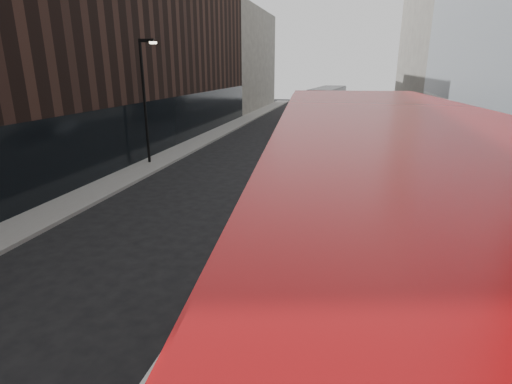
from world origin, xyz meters
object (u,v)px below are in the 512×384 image
Objects in this scene: red_bus at (394,323)px; car_c at (357,142)px; street_lamp at (145,94)px; grey_bus at (327,103)px; car_a at (333,198)px; car_b at (323,138)px.

red_bus is 23.59m from car_c.
street_lamp reaches higher than car_c.
car_c is (3.11, -16.75, -1.15)m from grey_bus.
car_c is (0.98, 12.19, 0.14)m from car_a.
car_a is 0.70× the size of car_c.
grey_bus is at bearing 102.34° from car_c.
street_lamp reaches higher than car_b.
car_c is at bearing 27.04° from street_lamp.
car_a is 12.23m from car_c.
street_lamp is 13.15m from car_a.
car_b is (0.72, -14.95, -1.26)m from grey_bus.
grey_bus reaches higher than car_a.
car_b is (9.74, 8.00, -3.54)m from street_lamp.
red_bus reaches higher than grey_bus.
red_bus reaches higher than car_b.
red_bus is 11.58m from car_a.
red_bus is 3.30× the size of car_b.
car_c reaches higher than car_b.
car_a is (11.15, -6.00, -3.57)m from street_lamp.
red_bus is 25.53m from car_b.
street_lamp is 24.76m from grey_bus.
grey_bus is at bearing 98.80° from car_a.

